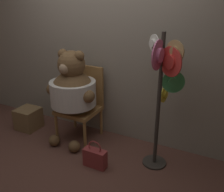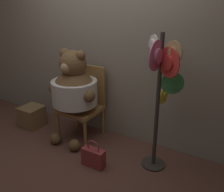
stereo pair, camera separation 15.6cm
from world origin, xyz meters
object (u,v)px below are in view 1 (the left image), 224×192
object	(u,v)px
teddy_bear	(73,90)
handbag_on_ground	(95,157)
chair	(82,101)
hat_display_rack	(162,85)

from	to	relation	value
teddy_bear	handbag_on_ground	size ratio (longest dim) A/B	3.66
chair	handbag_on_ground	bearing A→B (deg)	-46.75
hat_display_rack	handbag_on_ground	world-z (taller)	hat_display_rack
handbag_on_ground	teddy_bear	bearing A→B (deg)	144.49
chair	teddy_bear	distance (m)	0.28
handbag_on_ground	chair	bearing A→B (deg)	133.25
chair	hat_display_rack	distance (m)	1.27
teddy_bear	handbag_on_ground	distance (m)	0.91
hat_display_rack	handbag_on_ground	xyz separation A→B (m)	(-0.63, -0.36, -0.88)
teddy_bear	chair	bearing A→B (deg)	83.54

